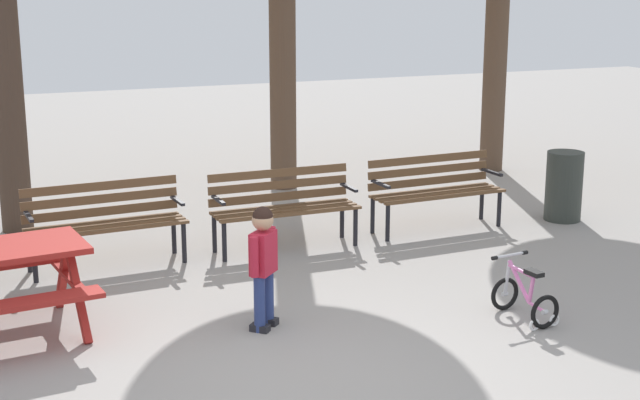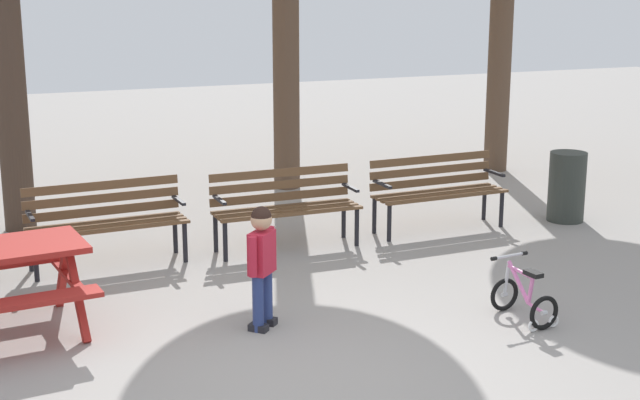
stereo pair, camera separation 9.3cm
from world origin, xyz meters
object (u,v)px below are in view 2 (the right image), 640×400
park_bench_right (284,202)px  trash_bin (567,187)px  child_standing (262,257)px  park_bench_left (106,217)px  kids_bicycle (524,298)px  park_bench_far_right (436,186)px

park_bench_right → trash_bin: 3.54m
child_standing → park_bench_right: bearing=66.1°
park_bench_left → kids_bicycle: (3.09, -2.92, -0.31)m
trash_bin → park_bench_right: bearing=176.9°
park_bench_right → trash_bin: bearing=-3.1°
park_bench_right → park_bench_far_right: size_ratio=0.99×
park_bench_left → child_standing: bearing=-67.5°
park_bench_far_right → child_standing: (-2.87, -2.25, 0.11)m
park_bench_left → park_bench_far_right: 3.80m
child_standing → trash_bin: 4.93m
park_bench_left → park_bench_right: size_ratio=1.01×
park_bench_right → park_bench_far_right: (1.90, 0.07, 0.00)m
park_bench_left → park_bench_right: (1.90, -0.08, 0.00)m
park_bench_right → park_bench_left: bearing=177.6°
park_bench_left → child_standing: 2.45m
child_standing → trash_bin: (4.50, 1.99, -0.20)m
park_bench_far_right → child_standing: child_standing is taller
park_bench_right → park_bench_far_right: 1.90m
child_standing → kids_bicycle: child_standing is taller
park_bench_left → kids_bicycle: park_bench_left is taller
park_bench_right → child_standing: child_standing is taller
park_bench_right → kids_bicycle: (1.19, -2.84, -0.31)m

